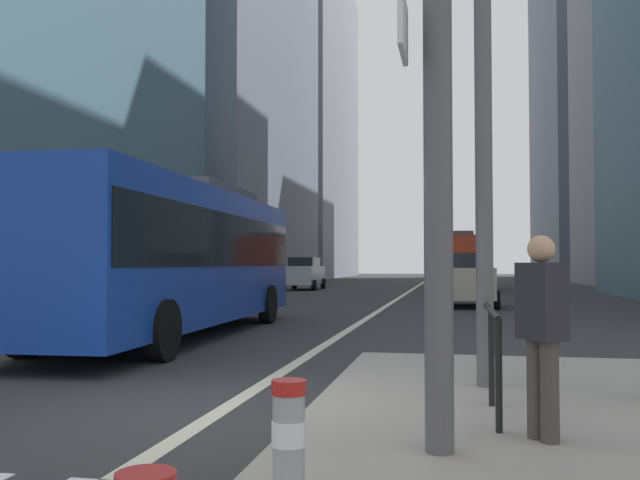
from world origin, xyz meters
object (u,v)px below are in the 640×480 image
Objects in this scene: city_bus_red_receding at (459,259)px; car_oncoming_mid at (304,273)px; bollard_left at (289,442)px; pedestrian_waiting at (542,326)px; city_bus_blue_oncoming at (175,251)px; car_receding_near at (469,279)px.

city_bus_red_receding reaches higher than car_oncoming_mid.
pedestrian_waiting reaches higher than bollard_left.
city_bus_red_receding is 2.61× the size of car_oncoming_mid.
city_bus_blue_oncoming is 2.66× the size of car_receding_near.
city_bus_blue_oncoming is 11.51m from bollard_left.
city_bus_blue_oncoming reaches higher than pedestrian_waiting.
bollard_left is at bearing -64.13° from city_bus_blue_oncoming.
car_oncoming_mid is at bearing 102.09° from bollard_left.
city_bus_blue_oncoming is 29.58m from city_bus_red_receding.
city_bus_red_receding is 9.47m from car_oncoming_mid.
city_bus_red_receding is 6.78× the size of pedestrian_waiting.
bollard_left is at bearing -93.82° from car_receding_near.
bollard_left is 2.67m from pedestrian_waiting.
bollard_left is at bearing -77.91° from car_oncoming_mid.
car_oncoming_mid is 17.66m from car_receding_near.
car_receding_near is at bearing 86.18° from bollard_left.
city_bus_blue_oncoming is 13.48m from car_receding_near.
car_receding_near is (0.23, -17.13, -0.85)m from city_bus_red_receding.
city_bus_blue_oncoming is at bearing -102.17° from city_bus_red_receding.
bollard_left is (4.99, -10.29, -1.25)m from city_bus_blue_oncoming.
city_bus_blue_oncoming and city_bus_red_receding have the same top height.
car_oncoming_mid is at bearing 122.17° from car_receding_near.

